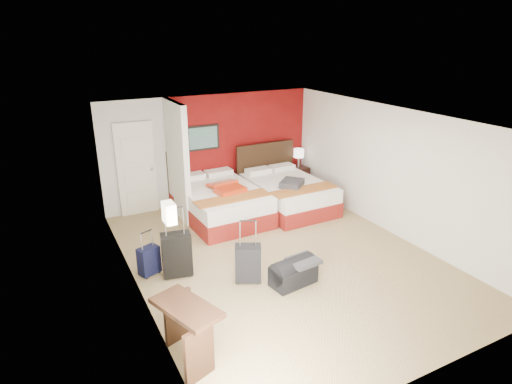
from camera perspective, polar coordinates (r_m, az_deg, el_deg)
ground at (r=7.89m, az=3.26°, el=-8.53°), size 6.50×6.50×0.00m
room_walls at (r=8.06m, az=-10.41°, el=1.56°), size 5.02×6.52×2.50m
red_accent_panel at (r=10.43m, az=-2.11°, el=6.15°), size 3.50×0.04×2.50m
partition_wall at (r=9.27m, az=-10.27°, el=4.00°), size 0.12×1.20×2.50m
entry_door at (r=9.70m, az=-15.47°, el=2.93°), size 0.82×0.06×2.05m
bed_left at (r=9.37m, az=-4.70°, el=-1.48°), size 1.63×2.28×0.67m
bed_right at (r=9.89m, az=4.26°, el=-0.37°), size 1.52×2.15×0.64m
red_suitcase_open at (r=9.19m, az=-3.95°, el=0.66°), size 0.70×0.90×0.10m
jacket_bundle at (r=9.47m, az=4.75°, el=1.13°), size 0.69×0.68×0.13m
nightstand at (r=11.10m, az=5.54°, el=1.81°), size 0.48×0.48×0.60m
table_lamp at (r=10.94m, az=5.64°, el=4.46°), size 0.35×0.35×0.47m
suitcase_black at (r=7.28m, az=-10.38°, el=-8.27°), size 0.52×0.38×0.72m
suitcase_charcoal at (r=7.03m, az=-1.04°, el=-9.55°), size 0.48×0.41×0.61m
suitcase_navy at (r=7.46m, az=-13.89°, el=-8.92°), size 0.39×0.32×0.47m
duffel_bag at (r=7.05m, az=4.93°, el=-10.64°), size 0.78×0.49×0.37m
jacket_draped at (r=6.98m, az=6.26°, el=-8.99°), size 0.51×0.45×0.06m
desk at (r=5.59m, az=-8.96°, el=-17.74°), size 0.73×1.01×0.76m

